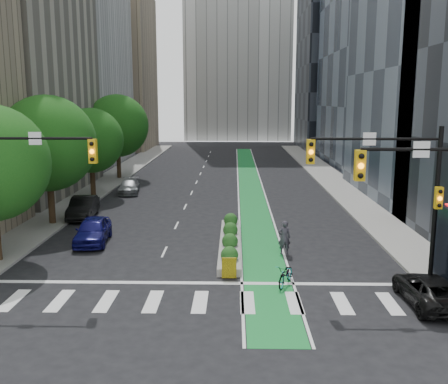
{
  "coord_description": "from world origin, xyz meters",
  "views": [
    {
      "loc": [
        1.44,
        -20.9,
        8.46
      ],
      "look_at": [
        0.81,
        8.41,
        3.0
      ],
      "focal_mm": 40.0,
      "sensor_mm": 36.0,
      "label": 1
    }
  ],
  "objects_px": {
    "median_planter": "(230,241)",
    "parked_car_left_near": "(93,230)",
    "parked_car_left_far": "(129,187)",
    "bicycle": "(286,274)",
    "cyclist": "(284,238)",
    "parked_car_right": "(429,290)",
    "pedestrian_near": "(447,259)",
    "parked_car_left_mid": "(83,207)"
  },
  "relations": [
    {
      "from": "parked_car_left_mid",
      "to": "parked_car_left_far",
      "type": "xyz_separation_m",
      "value": [
        1.31,
        9.64,
        -0.14
      ]
    },
    {
      "from": "median_planter",
      "to": "parked_car_left_near",
      "type": "distance_m",
      "value": 8.24
    },
    {
      "from": "parked_car_left_far",
      "to": "bicycle",
      "type": "bearing_deg",
      "value": -69.26
    },
    {
      "from": "bicycle",
      "to": "parked_car_left_far",
      "type": "relative_size",
      "value": 0.45
    },
    {
      "from": "median_planter",
      "to": "parked_car_left_near",
      "type": "height_order",
      "value": "parked_car_left_near"
    },
    {
      "from": "parked_car_left_near",
      "to": "pedestrian_near",
      "type": "distance_m",
      "value": 19.39
    },
    {
      "from": "bicycle",
      "to": "parked_car_left_mid",
      "type": "distance_m",
      "value": 18.63
    },
    {
      "from": "cyclist",
      "to": "parked_car_left_mid",
      "type": "height_order",
      "value": "cyclist"
    },
    {
      "from": "bicycle",
      "to": "parked_car_left_mid",
      "type": "xyz_separation_m",
      "value": [
        -13.33,
        13.02,
        0.26
      ]
    },
    {
      "from": "median_planter",
      "to": "pedestrian_near",
      "type": "bearing_deg",
      "value": -27.18
    },
    {
      "from": "median_planter",
      "to": "parked_car_left_near",
      "type": "xyz_separation_m",
      "value": [
        -8.2,
        0.69,
        0.39
      ]
    },
    {
      "from": "median_planter",
      "to": "pedestrian_near",
      "type": "height_order",
      "value": "pedestrian_near"
    },
    {
      "from": "bicycle",
      "to": "parked_car_left_far",
      "type": "xyz_separation_m",
      "value": [
        -12.01,
        22.65,
        0.12
      ]
    },
    {
      "from": "parked_car_left_far",
      "to": "parked_car_right",
      "type": "bearing_deg",
      "value": -61.47
    },
    {
      "from": "median_planter",
      "to": "parked_car_left_far",
      "type": "relative_size",
      "value": 2.37
    },
    {
      "from": "median_planter",
      "to": "parked_car_left_mid",
      "type": "xyz_separation_m",
      "value": [
        -10.7,
        7.04,
        0.4
      ]
    },
    {
      "from": "median_planter",
      "to": "pedestrian_near",
      "type": "xyz_separation_m",
      "value": [
        10.25,
        -5.26,
        0.69
      ]
    },
    {
      "from": "cyclist",
      "to": "parked_car_left_near",
      "type": "bearing_deg",
      "value": -16.96
    },
    {
      "from": "parked_car_left_mid",
      "to": "median_planter",
      "type": "bearing_deg",
      "value": -39.1
    },
    {
      "from": "bicycle",
      "to": "parked_car_right",
      "type": "distance_m",
      "value": 6.13
    },
    {
      "from": "cyclist",
      "to": "pedestrian_near",
      "type": "xyz_separation_m",
      "value": [
        7.25,
        -3.96,
        0.11
      ]
    },
    {
      "from": "parked_car_left_far",
      "to": "median_planter",
      "type": "bearing_deg",
      "value": -67.83
    },
    {
      "from": "median_planter",
      "to": "parked_car_left_mid",
      "type": "relative_size",
      "value": 2.2
    },
    {
      "from": "parked_car_right",
      "to": "cyclist",
      "type": "bearing_deg",
      "value": -52.43
    },
    {
      "from": "parked_car_left_near",
      "to": "parked_car_left_far",
      "type": "xyz_separation_m",
      "value": [
        -1.19,
        15.99,
        -0.14
      ]
    },
    {
      "from": "median_planter",
      "to": "cyclist",
      "type": "height_order",
      "value": "cyclist"
    },
    {
      "from": "bicycle",
      "to": "parked_car_left_far",
      "type": "bearing_deg",
      "value": 140.31
    },
    {
      "from": "median_planter",
      "to": "parked_car_left_mid",
      "type": "distance_m",
      "value": 12.81
    },
    {
      "from": "parked_car_left_near",
      "to": "parked_car_left_far",
      "type": "bearing_deg",
      "value": 88.76
    },
    {
      "from": "cyclist",
      "to": "parked_car_left_near",
      "type": "distance_m",
      "value": 11.38
    },
    {
      "from": "parked_car_left_mid",
      "to": "parked_car_left_far",
      "type": "distance_m",
      "value": 9.73
    },
    {
      "from": "parked_car_left_mid",
      "to": "pedestrian_near",
      "type": "xyz_separation_m",
      "value": [
        20.95,
        -12.3,
        0.29
      ]
    },
    {
      "from": "median_planter",
      "to": "pedestrian_near",
      "type": "distance_m",
      "value": 11.54
    },
    {
      "from": "median_planter",
      "to": "parked_car_left_near",
      "type": "relative_size",
      "value": 2.28
    },
    {
      "from": "parked_car_left_near",
      "to": "parked_car_left_far",
      "type": "height_order",
      "value": "parked_car_left_near"
    },
    {
      "from": "median_planter",
      "to": "parked_car_right",
      "type": "xyz_separation_m",
      "value": [
        8.4,
        -8.05,
        0.25
      ]
    },
    {
      "from": "cyclist",
      "to": "parked_car_left_near",
      "type": "xyz_separation_m",
      "value": [
        -11.2,
        1.99,
        -0.19
      ]
    },
    {
      "from": "parked_car_left_far",
      "to": "parked_car_right",
      "type": "height_order",
      "value": "parked_car_left_far"
    },
    {
      "from": "bicycle",
      "to": "cyclist",
      "type": "xyz_separation_m",
      "value": [
        0.37,
        4.67,
        0.45
      ]
    },
    {
      "from": "bicycle",
      "to": "parked_car_left_near",
      "type": "height_order",
      "value": "parked_car_left_near"
    },
    {
      "from": "median_planter",
      "to": "parked_car_left_mid",
      "type": "bearing_deg",
      "value": 146.65
    },
    {
      "from": "cyclist",
      "to": "parked_car_right",
      "type": "xyz_separation_m",
      "value": [
        5.4,
        -6.74,
        -0.34
      ]
    }
  ]
}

